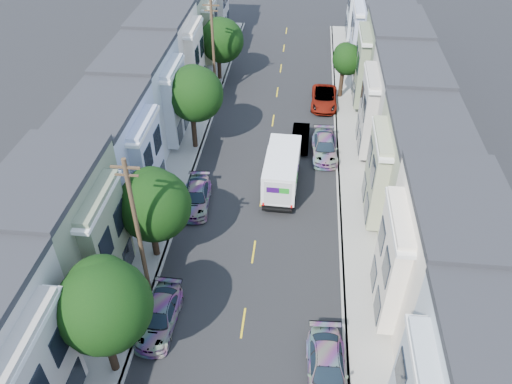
# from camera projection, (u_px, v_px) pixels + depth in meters

# --- Properties ---
(ground) EXTENTS (160.00, 160.00, 0.00)m
(ground) POSITION_uv_depth(u_px,v_px,m) (243.00, 323.00, 29.90)
(ground) COLOR black
(ground) RESTS_ON ground
(road_slab) EXTENTS (12.00, 70.00, 0.02)m
(road_slab) POSITION_uv_depth(u_px,v_px,m) (265.00, 175.00, 41.58)
(road_slab) COLOR black
(road_slab) RESTS_ON ground
(curb_left) EXTENTS (0.30, 70.00, 0.15)m
(curb_left) POSITION_uv_depth(u_px,v_px,m) (194.00, 170.00, 42.03)
(curb_left) COLOR gray
(curb_left) RESTS_ON ground
(curb_right) EXTENTS (0.30, 70.00, 0.15)m
(curb_right) POSITION_uv_depth(u_px,v_px,m) (338.00, 179.00, 41.06)
(curb_right) COLOR gray
(curb_right) RESTS_ON ground
(sidewalk_left) EXTENTS (2.60, 70.00, 0.15)m
(sidewalk_left) POSITION_uv_depth(u_px,v_px,m) (178.00, 169.00, 42.13)
(sidewalk_left) COLOR gray
(sidewalk_left) RESTS_ON ground
(sidewalk_right) EXTENTS (2.60, 70.00, 0.15)m
(sidewalk_right) POSITION_uv_depth(u_px,v_px,m) (354.00, 180.00, 40.96)
(sidewalk_right) COLOR gray
(sidewalk_right) RESTS_ON ground
(centerline) EXTENTS (0.12, 70.00, 0.01)m
(centerline) POSITION_uv_depth(u_px,v_px,m) (265.00, 175.00, 41.59)
(centerline) COLOR gold
(centerline) RESTS_ON ground
(townhouse_row_left) EXTENTS (5.00, 70.00, 8.50)m
(townhouse_row_left) POSITION_uv_depth(u_px,v_px,m) (135.00, 167.00, 42.48)
(townhouse_row_left) COLOR #9FA57E
(townhouse_row_left) RESTS_ON ground
(townhouse_row_right) EXTENTS (5.00, 70.00, 8.50)m
(townhouse_row_right) POSITION_uv_depth(u_px,v_px,m) (401.00, 184.00, 40.70)
(townhouse_row_right) COLOR #9FA57E
(townhouse_row_right) RESTS_ON ground
(tree_b) EXTENTS (4.70, 4.70, 7.79)m
(tree_b) POSITION_uv_depth(u_px,v_px,m) (103.00, 307.00, 24.11)
(tree_b) COLOR black
(tree_b) RESTS_ON ground
(tree_c) EXTENTS (4.70, 4.70, 6.82)m
(tree_c) POSITION_uv_depth(u_px,v_px,m) (153.00, 206.00, 31.57)
(tree_c) COLOR black
(tree_c) RESTS_ON ground
(tree_d) EXTENTS (4.70, 4.70, 7.67)m
(tree_d) POSITION_uv_depth(u_px,v_px,m) (194.00, 94.00, 41.60)
(tree_d) COLOR black
(tree_d) RESTS_ON ground
(tree_e) EXTENTS (4.70, 4.70, 6.83)m
(tree_e) POSITION_uv_depth(u_px,v_px,m) (221.00, 41.00, 52.95)
(tree_e) COLOR black
(tree_e) RESTS_ON ground
(tree_far_r) EXTENTS (3.10, 3.10, 5.73)m
(tree_far_r) POSITION_uv_depth(u_px,v_px,m) (347.00, 60.00, 49.86)
(tree_far_r) COLOR black
(tree_far_r) RESTS_ON ground
(utility_pole_near) EXTENTS (1.60, 0.26, 10.00)m
(utility_pole_near) POSITION_uv_depth(u_px,v_px,m) (138.00, 230.00, 28.76)
(utility_pole_near) COLOR #42301E
(utility_pole_near) RESTS_ON ground
(utility_pole_far) EXTENTS (1.60, 0.26, 10.00)m
(utility_pole_far) POSITION_uv_depth(u_px,v_px,m) (213.00, 51.00, 49.02)
(utility_pole_far) COLOR #42301E
(utility_pole_far) RESTS_ON ground
(fedex_truck) EXTENTS (2.55, 6.63, 3.18)m
(fedex_truck) POSITION_uv_depth(u_px,v_px,m) (282.00, 170.00, 39.17)
(fedex_truck) COLOR white
(fedex_truck) RESTS_ON ground
(lead_sedan) EXTENTS (1.56, 4.30, 1.43)m
(lead_sedan) POSITION_uv_depth(u_px,v_px,m) (301.00, 138.00, 44.83)
(lead_sedan) COLOR black
(lead_sedan) RESTS_ON ground
(parked_left_c) EXTENTS (2.14, 4.86, 1.44)m
(parked_left_c) POSITION_uv_depth(u_px,v_px,m) (159.00, 317.00, 29.38)
(parked_left_c) COLOR #9A9A9A
(parked_left_c) RESTS_ON ground
(parked_left_d) EXTENTS (2.41, 4.98, 1.45)m
(parked_left_d) POSITION_uv_depth(u_px,v_px,m) (196.00, 197.00, 38.15)
(parked_left_d) COLOR #350A0C
(parked_left_d) RESTS_ON ground
(parked_right_b) EXTENTS (2.40, 5.19, 1.53)m
(parked_right_b) POSITION_uv_depth(u_px,v_px,m) (327.00, 370.00, 26.62)
(parked_right_b) COLOR silver
(parked_right_b) RESTS_ON ground
(parked_right_c) EXTENTS (2.34, 5.20, 1.54)m
(parked_right_c) POSITION_uv_depth(u_px,v_px,m) (325.00, 148.00, 43.48)
(parked_right_c) COLOR black
(parked_right_c) RESTS_ON ground
(parked_right_d) EXTENTS (2.65, 5.55, 1.53)m
(parked_right_d) POSITION_uv_depth(u_px,v_px,m) (324.00, 99.00, 50.56)
(parked_right_d) COLOR #0D1635
(parked_right_d) RESTS_ON ground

